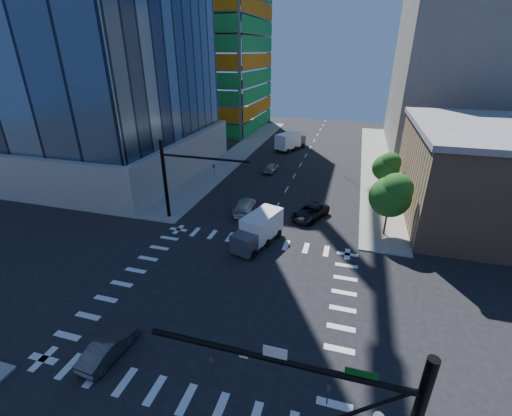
% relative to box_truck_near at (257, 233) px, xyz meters
% --- Properties ---
extents(ground, '(160.00, 160.00, 0.00)m').
position_rel_box_truck_near_xyz_m(ground, '(-0.14, -8.28, -1.36)').
color(ground, black).
rests_on(ground, ground).
extents(road_markings, '(20.00, 20.00, 0.01)m').
position_rel_box_truck_near_xyz_m(road_markings, '(-0.14, -8.28, -1.35)').
color(road_markings, silver).
rests_on(road_markings, ground).
extents(sidewalk_ne, '(5.00, 60.00, 0.15)m').
position_rel_box_truck_near_xyz_m(sidewalk_ne, '(12.36, 31.72, -1.28)').
color(sidewalk_ne, gray).
rests_on(sidewalk_ne, ground).
extents(sidewalk_nw, '(5.00, 60.00, 0.15)m').
position_rel_box_truck_near_xyz_m(sidewalk_nw, '(-12.64, 31.72, -1.28)').
color(sidewalk_nw, gray).
rests_on(sidewalk_nw, ground).
extents(construction_building, '(25.16, 34.50, 70.60)m').
position_rel_box_truck_near_xyz_m(construction_building, '(-27.55, 53.65, 23.25)').
color(construction_building, slate).
rests_on(construction_building, ground).
extents(commercial_building, '(20.50, 22.50, 10.60)m').
position_rel_box_truck_near_xyz_m(commercial_building, '(24.86, 13.72, 3.95)').
color(commercial_building, '#8C6A51').
rests_on(commercial_building, ground).
extents(bg_building_ne, '(24.00, 30.00, 28.00)m').
position_rel_box_truck_near_xyz_m(bg_building_ne, '(26.86, 46.72, 12.64)').
color(bg_building_ne, slate).
rests_on(bg_building_ne, ground).
extents(signal_mast_nw, '(10.20, 0.40, 9.00)m').
position_rel_box_truck_near_xyz_m(signal_mast_nw, '(-10.14, 3.22, 4.13)').
color(signal_mast_nw, black).
rests_on(signal_mast_nw, sidewalk_nw).
extents(tree_south, '(4.16, 4.16, 6.82)m').
position_rel_box_truck_near_xyz_m(tree_south, '(12.49, 5.63, 3.33)').
color(tree_south, '#382316').
rests_on(tree_south, sidewalk_ne).
extents(tree_north, '(3.54, 3.52, 5.78)m').
position_rel_box_truck_near_xyz_m(tree_north, '(12.79, 17.63, 2.63)').
color(tree_north, '#382316').
rests_on(tree_north, sidewalk_ne).
extents(car_nb_far, '(4.45, 6.05, 1.53)m').
position_rel_box_truck_near_xyz_m(car_nb_far, '(4.27, 7.53, -0.60)').
color(car_nb_far, black).
rests_on(car_nb_far, ground).
extents(car_sb_near, '(2.80, 5.62, 1.57)m').
position_rel_box_truck_near_xyz_m(car_sb_near, '(-3.52, 7.07, -0.58)').
color(car_sb_near, silver).
rests_on(car_sb_near, ground).
extents(car_sb_mid, '(2.01, 4.32, 1.43)m').
position_rel_box_truck_near_xyz_m(car_sb_mid, '(-4.10, 22.72, -0.64)').
color(car_sb_mid, '#94959B').
rests_on(car_sb_mid, ground).
extents(car_sb_cross, '(1.81, 4.35, 1.40)m').
position_rel_box_truck_near_xyz_m(car_sb_cross, '(-5.19, -15.88, -0.66)').
color(car_sb_cross, '#454448').
rests_on(car_sb_cross, ground).
extents(box_truck_near, '(4.07, 6.33, 3.07)m').
position_rel_box_truck_near_xyz_m(box_truck_near, '(0.00, 0.00, 0.00)').
color(box_truck_near, black).
rests_on(box_truck_near, ground).
extents(box_truck_far, '(5.15, 7.01, 3.38)m').
position_rel_box_truck_near_xyz_m(box_truck_far, '(-3.64, 36.99, 0.14)').
color(box_truck_far, black).
rests_on(box_truck_far, ground).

